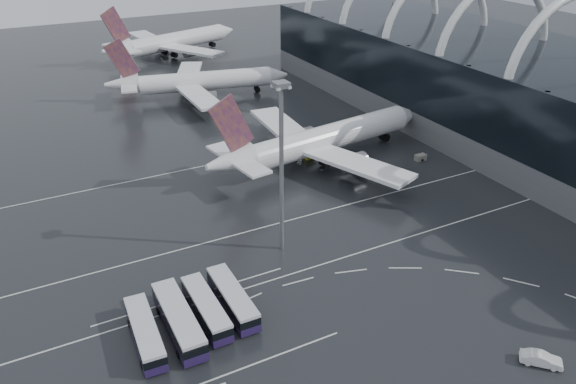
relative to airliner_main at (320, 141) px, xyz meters
name	(u,v)px	position (x,y,z in m)	size (l,w,h in m)	color
ground	(337,251)	(-14.99, -30.80, -4.71)	(420.00, 420.00, 0.00)	black
terminal	(526,94)	(46.57, -10.96, 6.16)	(42.00, 160.00, 34.90)	#55575A
lane_marking_near	(344,258)	(-14.99, -32.80, -4.71)	(120.00, 0.25, 0.01)	silver
lane_marking_mid	(300,217)	(-14.99, -18.80, -4.71)	(120.00, 0.25, 0.01)	silver
lane_marking_far	(238,159)	(-14.99, 9.20, -4.71)	(120.00, 0.25, 0.01)	silver
bus_bay_line_south	(237,371)	(-38.99, -46.80, -4.71)	(28.00, 0.25, 0.01)	silver
bus_bay_line_north	(192,295)	(-38.99, -30.80, -4.71)	(28.00, 0.25, 0.01)	silver
airliner_main	(320,141)	(0.00, 0.00, 0.00)	(55.55, 48.27, 18.82)	white
airliner_gate_b	(196,82)	(-8.50, 52.85, -0.32)	(50.29, 44.49, 17.56)	white
airliner_gate_c	(171,42)	(-0.91, 100.88, 0.14)	(53.30, 48.52, 19.39)	white
bus_row_near_a	(145,333)	(-47.27, -37.20, -3.02)	(3.53, 12.65, 3.08)	#231542
bus_row_near_b	(179,320)	(-42.85, -37.09, -2.82)	(3.50, 14.05, 3.45)	#231542
bus_row_near_c	(206,308)	(-38.84, -36.29, -3.02)	(3.05, 12.51, 3.08)	#231542
bus_row_near_d	(233,298)	(-34.97, -36.03, -3.00)	(3.20, 12.73, 3.12)	#231542
van_curve_c	(541,359)	(-6.24, -62.79, -3.91)	(1.70, 4.89, 1.61)	silver
floodlight_mast	(281,150)	(-22.33, -26.03, 12.48)	(2.09, 2.09, 27.33)	gray
gse_cart_belly_b	(334,153)	(4.30, 1.10, -4.08)	(2.30, 1.36, 1.25)	slate
gse_cart_belly_d	(420,157)	(19.29, -9.56, -4.06)	(2.39, 1.41, 1.30)	slate
gse_cart_belly_e	(311,156)	(-1.01, 2.12, -4.06)	(2.39, 1.41, 1.30)	#A9A916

